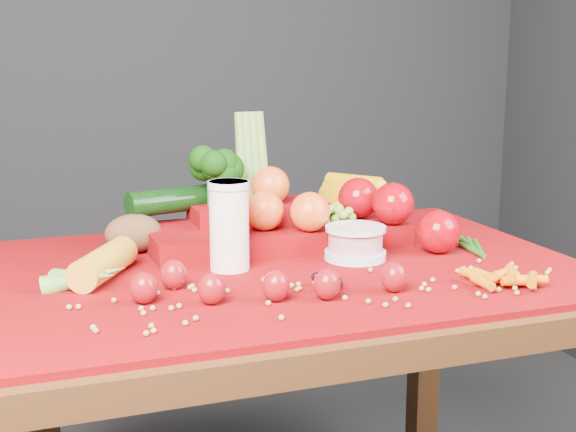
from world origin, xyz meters
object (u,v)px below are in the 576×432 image
object	(u,v)px
yogurt_bowl	(355,241)
produce_mound	(289,215)
milk_glass	(229,222)
table	(292,318)

from	to	relation	value
yogurt_bowl	produce_mound	bearing A→B (deg)	116.35
yogurt_bowl	produce_mound	world-z (taller)	produce_mound
milk_glass	produce_mound	bearing A→B (deg)	40.61
table	yogurt_bowl	xyz separation A→B (m)	(0.13, -0.01, 0.14)
table	milk_glass	bearing A→B (deg)	177.03
milk_glass	table	bearing A→B (deg)	-2.97
yogurt_bowl	produce_mound	size ratio (longest dim) A/B	0.19
table	milk_glass	world-z (taller)	milk_glass
table	produce_mound	distance (m)	0.23
milk_glass	produce_mound	world-z (taller)	produce_mound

